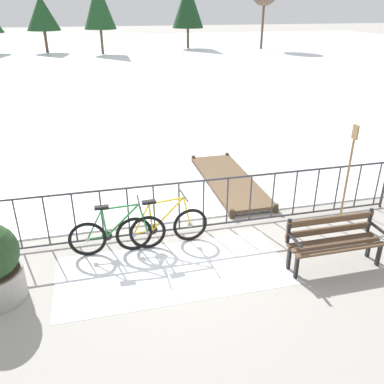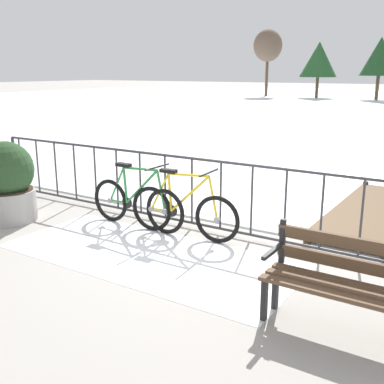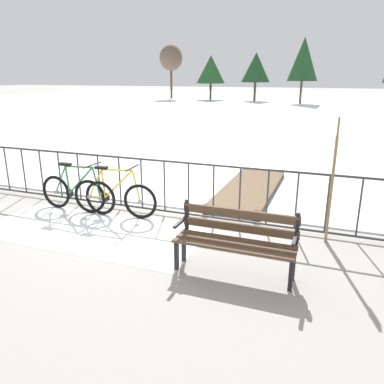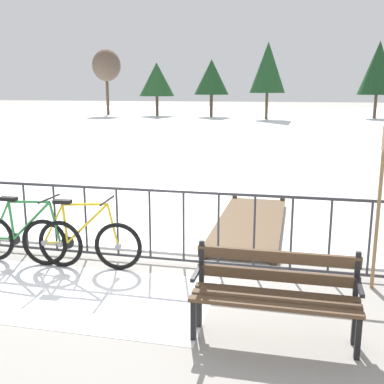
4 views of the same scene
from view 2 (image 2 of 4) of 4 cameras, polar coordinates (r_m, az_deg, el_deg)
The scene contains 11 objects.
ground_plane at distance 6.74m, azimuth 3.44°, elevation -5.10°, with size 160.00×160.00×0.00m, color #9E9991.
snow_patch at distance 6.00m, azimuth -5.32°, elevation -7.68°, with size 3.82×1.66×0.01m, color white.
railing_fence at distance 6.58m, azimuth 3.51°, elevation -0.50°, with size 9.06×0.06×1.07m.
bicycle_near_railing at distance 6.52m, azimuth -1.12°, elevation -2.36°, with size 1.71×0.52×0.97m.
bicycle_second at distance 6.96m, azimuth -6.79°, elevation -1.36°, with size 1.71×0.52×0.97m.
park_bench at distance 4.37m, azimuth 19.51°, elevation -10.05°, with size 1.60×0.48×0.89m.
planter_with_shrub at distance 7.70m, azimuth -21.72°, elevation 1.11°, with size 0.87×0.87×1.24m.
wooden_dock at distance 7.94m, azimuth 21.21°, elevation -2.14°, with size 1.10×3.41×0.20m.
tree_west_mid at distance 43.81m, azimuth 9.23°, elevation 17.17°, with size 2.53×2.53×5.79m.
tree_far_east at distance 40.18m, azimuth 21.96°, elevation 15.07°, with size 2.93×2.93×4.77m.
tree_extra at distance 41.77m, azimuth 15.20°, elevation 15.32°, with size 3.09×3.09×4.58m.
Camera 2 is at (3.08, -5.55, 2.27)m, focal length 43.76 mm.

